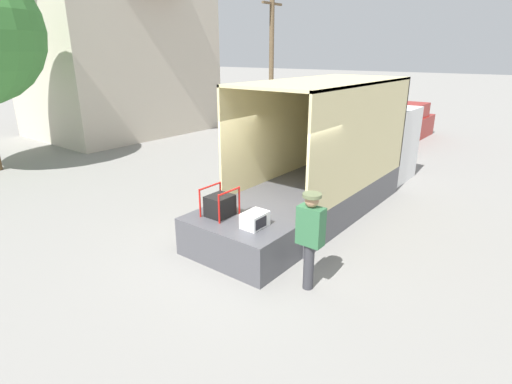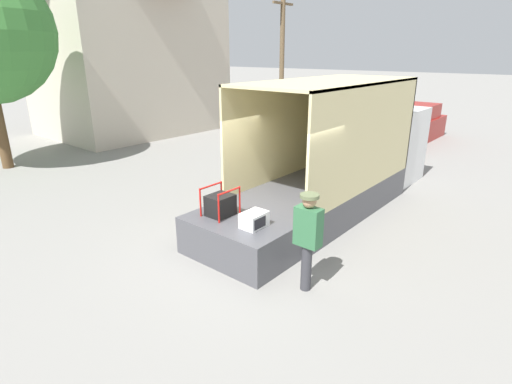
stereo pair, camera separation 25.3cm
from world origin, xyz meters
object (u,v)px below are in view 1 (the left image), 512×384
at_px(worker_person, 310,232).
at_px(utility_pole, 271,55).
at_px(box_truck, 349,161).
at_px(microwave, 255,220).
at_px(pickup_truck_red, 397,125).
at_px(portable_generator, 221,205).

height_order(worker_person, utility_pole, utility_pole).
bearing_deg(box_truck, microwave, -174.94).
xyz_separation_m(box_truck, utility_pole, (9.90, 9.91, 2.73)).
distance_m(box_truck, worker_person, 5.28).
height_order(box_truck, pickup_truck_red, box_truck).
distance_m(box_truck, portable_generator, 4.90).
bearing_deg(utility_pole, box_truck, -134.96).
relative_size(box_truck, portable_generator, 11.32).
distance_m(microwave, worker_person, 1.25).
distance_m(microwave, portable_generator, 0.90).
height_order(microwave, pickup_truck_red, pickup_truck_red).
bearing_deg(worker_person, box_truck, 18.49).
height_order(box_truck, utility_pole, utility_pole).
distance_m(microwave, utility_pole, 18.28).
distance_m(pickup_truck_red, utility_pole, 9.02).
relative_size(portable_generator, worker_person, 0.36).
bearing_deg(worker_person, microwave, 85.45).
xyz_separation_m(pickup_truck_red, utility_pole, (1.53, 8.36, 3.02)).
bearing_deg(microwave, pickup_truck_red, 8.53).
relative_size(microwave, utility_pole, 0.07).
xyz_separation_m(microwave, utility_pole, (14.81, 10.35, 2.76)).
height_order(portable_generator, pickup_truck_red, pickup_truck_red).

